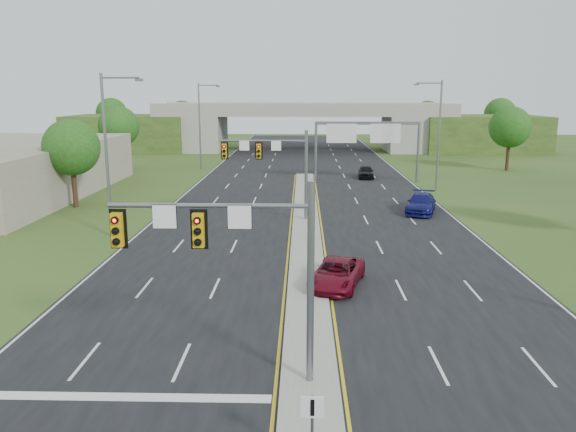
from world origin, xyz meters
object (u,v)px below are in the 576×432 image
at_px(overpass, 304,130).
at_px(car_far_b, 421,203).
at_px(signal_mast_far, 276,160).
at_px(keep_right_sign, 312,420).
at_px(car_far_c, 366,172).
at_px(car_far_a, 337,273).
at_px(signal_mast_near, 241,251).
at_px(sign_gantry, 366,135).

height_order(overpass, car_far_b, overpass).
bearing_deg(car_far_b, signal_mast_far, -147.11).
xyz_separation_m(keep_right_sign, car_far_c, (7.17, 52.42, -0.76)).
bearing_deg(car_far_a, signal_mast_near, -94.84).
xyz_separation_m(car_far_a, car_far_c, (5.67, 37.92, 0.06)).
bearing_deg(signal_mast_far, car_far_a, -75.87).
relative_size(car_far_b, car_far_c, 1.24).
height_order(signal_mast_far, car_far_b, signal_mast_far).
bearing_deg(overpass, sign_gantry, -79.21).
distance_m(car_far_a, car_far_c, 38.34).
relative_size(signal_mast_far, overpass, 0.09).
bearing_deg(car_far_a, car_far_c, 97.19).
relative_size(signal_mast_far, keep_right_sign, 3.18).
distance_m(signal_mast_near, car_far_b, 31.05).
height_order(overpass, car_far_a, overpass).
xyz_separation_m(keep_right_sign, overpass, (0.00, 84.53, 2.04)).
distance_m(overpass, car_far_b, 52.58).
relative_size(keep_right_sign, overpass, 0.03).
bearing_deg(car_far_a, sign_gantry, 97.25).
bearing_deg(car_far_a, car_far_b, 82.03).
distance_m(signal_mast_near, car_far_c, 49.05).
bearing_deg(signal_mast_far, overpass, 87.65).
bearing_deg(car_far_b, sign_gantry, 116.50).
bearing_deg(car_far_c, car_far_a, -93.85).
xyz_separation_m(sign_gantry, car_far_b, (2.87, -16.55, -4.44)).
xyz_separation_m(keep_right_sign, sign_gantry, (6.68, 49.45, 3.72)).
distance_m(car_far_a, car_far_b, 20.08).
xyz_separation_m(signal_mast_far, car_far_b, (11.82, 3.44, -3.93)).
xyz_separation_m(overpass, car_far_c, (7.17, -32.10, -2.80)).
bearing_deg(signal_mast_far, car_far_c, 67.68).
xyz_separation_m(keep_right_sign, car_far_b, (9.56, 32.90, -0.72)).
bearing_deg(signal_mast_near, keep_right_sign, -63.06).
relative_size(keep_right_sign, sign_gantry, 0.19).
bearing_deg(overpass, keep_right_sign, -90.00).
height_order(signal_mast_far, car_far_a, signal_mast_far).
bearing_deg(sign_gantry, signal_mast_near, -101.25).
height_order(signal_mast_far, car_far_c, signal_mast_far).
height_order(keep_right_sign, car_far_a, keep_right_sign).
height_order(signal_mast_far, sign_gantry, signal_mast_far).
bearing_deg(overpass, car_far_c, -77.42).
bearing_deg(car_far_b, car_far_c, 113.63).
xyz_separation_m(signal_mast_near, overpass, (2.26, 80.07, -1.17)).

